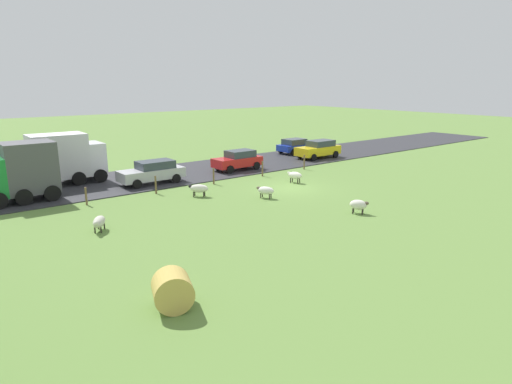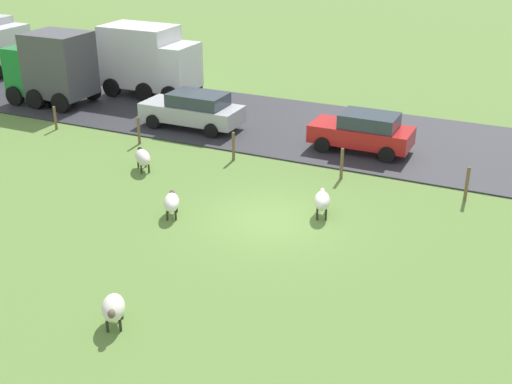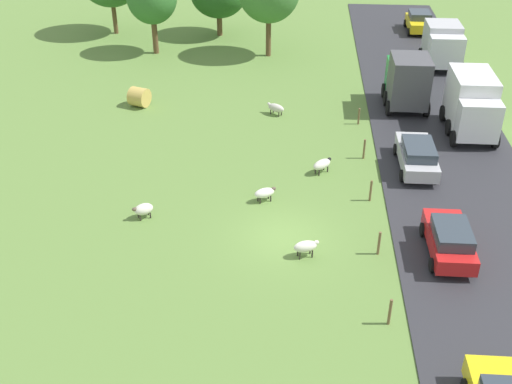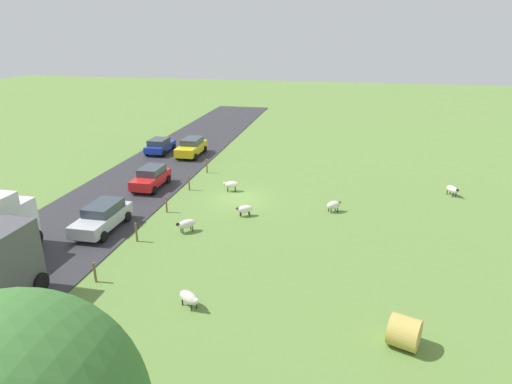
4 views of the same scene
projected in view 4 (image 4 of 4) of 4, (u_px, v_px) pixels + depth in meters
ground_plane at (240, 199)px, 32.23m from camera, size 160.00×160.00×0.00m
road_strip at (127, 190)px, 33.93m from camera, size 8.00×80.00×0.06m
sheep_0 at (186, 224)px, 26.72m from camera, size 1.22×1.21×0.80m
sheep_1 at (231, 185)px, 33.50m from camera, size 1.22×0.84×0.81m
sheep_2 at (189, 298)px, 19.45m from camera, size 1.28×1.08×0.74m
sheep_3 at (452, 189)px, 32.62m from camera, size 0.97×1.22×0.76m
sheep_4 at (245, 209)px, 29.03m from camera, size 1.20×0.95×0.75m
sheep_5 at (334, 205)px, 29.71m from camera, size 1.09×0.97×0.79m
hay_bale_0 at (404, 332)px, 16.98m from camera, size 1.49×1.58×1.27m
fence_post_0 at (207, 166)px, 37.85m from camera, size 0.12×0.12×1.23m
fence_post_1 at (189, 183)px, 33.73m from camera, size 0.12×0.12×1.20m
fence_post_2 at (166, 204)px, 29.61m from camera, size 0.12×0.12×1.17m
fence_post_3 at (136, 232)px, 25.48m from camera, size 0.12×0.12×1.19m
fence_post_4 at (95, 272)px, 21.38m from camera, size 0.12×0.12×1.07m
car_1 at (160, 145)px, 43.75m from camera, size 2.06×3.88×1.49m
car_2 at (102, 216)px, 26.89m from camera, size 2.05×4.60×1.61m
car_3 at (191, 147)px, 42.89m from camera, size 2.06×4.57×1.67m
car_4 at (151, 177)px, 34.10m from camera, size 1.97×4.11×1.60m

